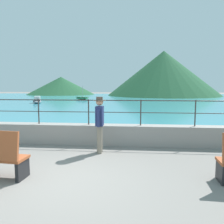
# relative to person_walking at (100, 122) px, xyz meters

# --- Properties ---
(ground_plane) EXTENTS (120.00, 120.00, 0.00)m
(ground_plane) POSITION_rel_person_walking_xyz_m (-0.55, -2.15, -0.98)
(ground_plane) COLOR slate
(promenade_wall) EXTENTS (20.00, 0.56, 0.70)m
(promenade_wall) POSITION_rel_person_walking_xyz_m (-0.55, 1.05, -0.63)
(promenade_wall) COLOR gray
(promenade_wall) RESTS_ON ground
(railing) EXTENTS (18.44, 0.04, 0.90)m
(railing) POSITION_rel_person_walking_xyz_m (-0.55, 1.05, 0.35)
(railing) COLOR #383330
(railing) RESTS_ON promenade_wall
(lake_water) EXTENTS (64.00, 44.32, 0.06)m
(lake_water) POSITION_rel_person_walking_xyz_m (-0.55, 23.69, -0.95)
(lake_water) COLOR teal
(lake_water) RESTS_ON ground
(hill_main) EXTENTS (21.59, 21.59, 8.57)m
(hill_main) POSITION_rel_person_walking_xyz_m (6.64, 38.65, 3.31)
(hill_main) COLOR #1E4C2D
(hill_main) RESTS_ON ground
(hill_secondary) EXTENTS (14.54, 14.54, 3.80)m
(hill_secondary) POSITION_rel_person_walking_xyz_m (-14.59, 41.32, 0.92)
(hill_secondary) COLOR #1E4C2D
(hill_secondary) RESTS_ON ground
(person_walking) EXTENTS (0.38, 0.57, 1.75)m
(person_walking) POSITION_rel_person_walking_xyz_m (0.00, 0.00, 0.00)
(person_walking) COLOR slate
(person_walking) RESTS_ON ground
(boat_1) EXTENTS (2.41, 2.02, 1.88)m
(boat_1) POSITION_rel_person_walking_xyz_m (-6.14, 24.47, -0.72)
(boat_1) COLOR #338C59
(boat_1) RESTS_ON lake_water
(boat_2) EXTENTS (1.62, 2.47, 0.76)m
(boat_2) POSITION_rel_person_walking_xyz_m (-9.88, 18.06, -0.65)
(boat_2) COLOR gray
(boat_2) RESTS_ON lake_water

